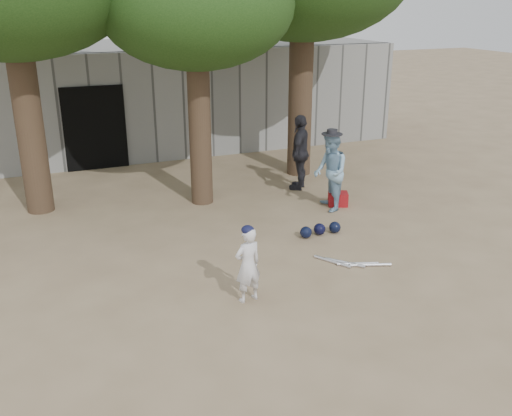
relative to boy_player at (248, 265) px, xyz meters
name	(u,v)px	position (x,y,z in m)	size (l,w,h in m)	color
ground	(245,290)	(0.07, 0.33, -0.60)	(70.00, 70.00, 0.00)	#937C5E
boy_player	(248,265)	(0.00, 0.00, 0.00)	(0.43, 0.29, 1.19)	silver
spectator_blue	(330,172)	(3.07, 3.02, 0.25)	(0.83, 0.64, 1.70)	#7FA7C5
spectator_dark	(300,152)	(3.14, 4.59, 0.30)	(1.05, 0.44, 1.79)	black
red_bag	(338,199)	(3.39, 3.17, -0.45)	(0.42, 0.32, 0.30)	#A3151E
back_building	(123,96)	(0.07, 10.66, 0.90)	(16.00, 5.24, 3.00)	gray
helmet_row	(320,230)	(2.22, 1.82, -0.48)	(0.87, 0.28, 0.23)	black
bat_pile	(351,263)	(2.10, 0.46, -0.57)	(1.10, 0.83, 0.06)	silver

